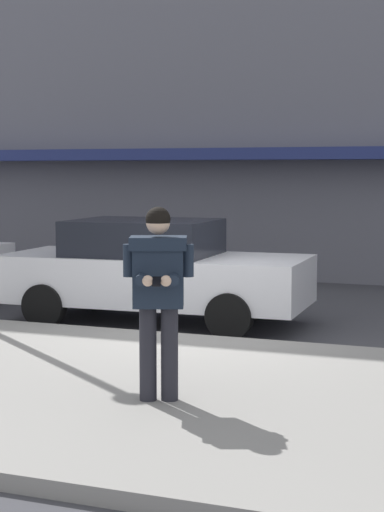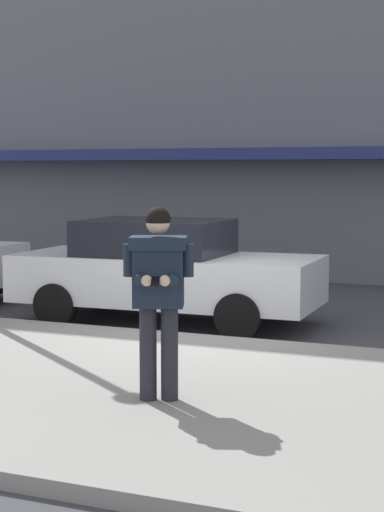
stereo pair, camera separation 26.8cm
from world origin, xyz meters
name	(u,v)px [view 1 (the left image)]	position (x,y,z in m)	size (l,w,h in m)	color
ground_plane	(205,342)	(0.00, 0.00, 0.00)	(80.00, 80.00, 0.00)	#3D3D42
sidewalk	(201,397)	(1.00, -2.85, 0.07)	(32.00, 5.30, 0.14)	gray
curb_paint_line	(279,347)	(1.00, 0.05, 0.00)	(28.00, 0.12, 0.01)	silver
parked_sedan_mid	(153,270)	(-1.23, 1.07, 0.79)	(4.57, 2.07, 1.54)	silver
man_texting_on_phone	(158,282)	(0.77, -3.34, 1.25)	(0.62, 0.65, 1.81)	#23232B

